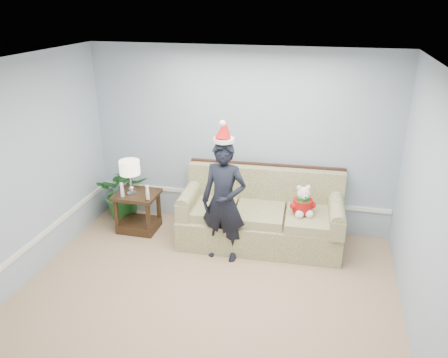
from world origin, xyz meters
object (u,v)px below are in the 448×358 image
object	(u,v)px
table_lamp	(130,169)
man	(224,202)
side_table	(138,215)
teddy_bear	(302,204)
sofa	(261,217)
houseplant	(125,192)

from	to	relation	value
table_lamp	man	world-z (taller)	man
side_table	table_lamp	size ratio (longest dim) A/B	1.19
table_lamp	teddy_bear	distance (m)	2.50
sofa	table_lamp	distance (m)	2.01
side_table	houseplant	xyz separation A→B (m)	(-0.37, 0.33, 0.20)
sofa	table_lamp	world-z (taller)	table_lamp
table_lamp	teddy_bear	xyz separation A→B (m)	(2.48, 0.05, -0.30)
houseplant	man	bearing A→B (deg)	-22.82
table_lamp	houseplant	size ratio (longest dim) A/B	0.60
sofa	houseplant	distance (m)	2.23
man	houseplant	bearing A→B (deg)	164.00
table_lamp	sofa	bearing A→B (deg)	5.07
man	teddy_bear	distance (m)	1.09
side_table	man	distance (m)	1.61
man	side_table	bearing A→B (deg)	170.30
table_lamp	teddy_bear	bearing A→B (deg)	1.09
sofa	side_table	size ratio (longest dim) A/B	3.67
side_table	table_lamp	bearing A→B (deg)	-135.60
sofa	houseplant	world-z (taller)	sofa
sofa	man	size ratio (longest dim) A/B	1.39
man	teddy_bear	size ratio (longest dim) A/B	3.84
table_lamp	side_table	bearing A→B (deg)	44.40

